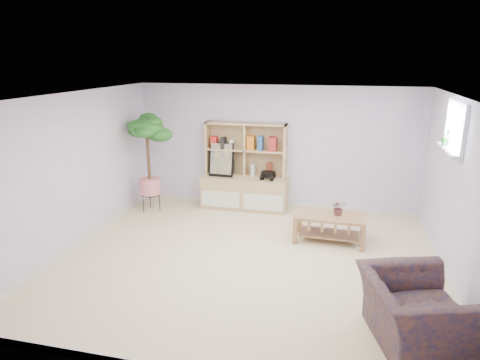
% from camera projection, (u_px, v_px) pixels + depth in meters
% --- Properties ---
extents(floor, '(5.50, 5.00, 0.01)m').
position_uv_depth(floor, '(247.00, 260.00, 6.33)').
color(floor, beige).
rests_on(floor, ground).
extents(ceiling, '(5.50, 5.00, 0.01)m').
position_uv_depth(ceiling, '(248.00, 96.00, 5.67)').
color(ceiling, white).
rests_on(ceiling, walls).
extents(walls, '(5.51, 5.01, 2.40)m').
position_uv_depth(walls, '(248.00, 183.00, 6.00)').
color(walls, silver).
rests_on(walls, floor).
extents(baseboard, '(5.50, 5.00, 0.10)m').
position_uv_depth(baseboard, '(247.00, 257.00, 6.32)').
color(baseboard, silver).
rests_on(baseboard, floor).
extents(window, '(0.10, 0.98, 0.68)m').
position_uv_depth(window, '(456.00, 127.00, 5.73)').
color(window, silver).
rests_on(window, walls).
extents(window_sill, '(0.14, 1.00, 0.04)m').
position_uv_depth(window_sill, '(448.00, 150.00, 5.83)').
color(window_sill, silver).
rests_on(window_sill, walls).
extents(storage_unit, '(1.69, 0.57, 1.69)m').
position_uv_depth(storage_unit, '(245.00, 167.00, 8.32)').
color(storage_unit, tan).
rests_on(storage_unit, floor).
extents(poster, '(0.49, 0.13, 0.67)m').
position_uv_depth(poster, '(221.00, 160.00, 8.35)').
color(poster, yellow).
rests_on(poster, storage_unit).
extents(toy_truck, '(0.37, 0.27, 0.19)m').
position_uv_depth(toy_truck, '(268.00, 175.00, 8.18)').
color(toy_truck, black).
rests_on(toy_truck, storage_unit).
extents(coffee_table, '(1.14, 0.65, 0.46)m').
position_uv_depth(coffee_table, '(330.00, 228.00, 6.94)').
color(coffee_table, brown).
rests_on(coffee_table, floor).
extents(table_plant, '(0.28, 0.26, 0.25)m').
position_uv_depth(table_plant, '(339.00, 208.00, 6.83)').
color(table_plant, '#1B531F').
rests_on(table_plant, coffee_table).
extents(floor_tree, '(0.70, 0.70, 1.89)m').
position_uv_depth(floor_tree, '(149.00, 164.00, 8.14)').
color(floor_tree, '#296823').
rests_on(floor_tree, floor).
extents(armchair, '(1.25, 1.35, 0.83)m').
position_uv_depth(armchair, '(416.00, 308.00, 4.39)').
color(armchair, '#101C45').
rests_on(armchair, floor).
extents(sill_plant, '(0.15, 0.13, 0.24)m').
position_uv_depth(sill_plant, '(446.00, 137.00, 5.99)').
color(sill_plant, '#296823').
rests_on(sill_plant, window_sill).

